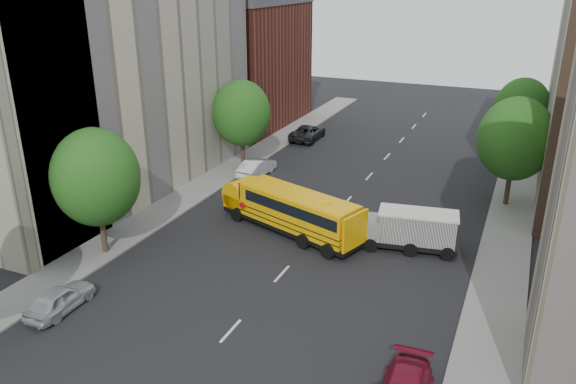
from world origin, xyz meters
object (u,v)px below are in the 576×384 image
Objects in this scene: street_tree_5 at (522,109)px; parked_car_1 at (257,167)px; street_tree_4 at (515,139)px; parked_car_2 at (308,132)px; parked_car_0 at (60,299)px; school_bus at (289,208)px; safari_truck at (410,229)px; street_tree_1 at (96,177)px; street_tree_2 at (242,113)px.

street_tree_5 is 1.66× the size of parked_car_1.
parked_car_2 is (-19.98, 10.38, -4.31)m from street_tree_4.
street_tree_5 is 1.90× the size of parked_car_0.
street_tree_4 is 12.01m from street_tree_5.
street_tree_4 is at bearing -131.40° from parked_car_0.
street_tree_5 is at bearing 79.36° from school_bus.
parked_car_2 is at bearing 117.16° from safari_truck.
street_tree_4 is 31.34m from parked_car_0.
parked_car_2 is at bearing -87.29° from parked_car_1.
street_tree_1 is 1.03× the size of street_tree_2.
street_tree_2 reaches higher than parked_car_1.
street_tree_5 is 20.43m from parked_car_2.
parked_car_2 is (-0.18, 12.08, 0.02)m from parked_car_1.
parked_car_1 is (-14.76, 8.25, -0.60)m from safari_truck.
street_tree_4 reaches higher than parked_car_1.
street_tree_5 reaches higher than safari_truck.
street_tree_5 is at bearing 90.00° from street_tree_4.
street_tree_2 is at bearing -86.49° from parked_car_0.
street_tree_1 is at bearing -163.76° from safari_truck.
street_tree_5 is at bearing 53.75° from street_tree_1.
safari_truck is at bearing 124.39° from parked_car_2.
parked_car_0 is (-14.76, -13.94, -0.67)m from safari_truck.
parked_car_2 is at bearing 152.55° from street_tree_4.
school_bus is at bearing -119.30° from parked_car_0.
parked_car_1 is (2.20, 16.30, -4.21)m from street_tree_1.
street_tree_4 is (22.00, 18.00, 0.12)m from street_tree_1.
street_tree_1 is 0.98× the size of street_tree_4.
safari_truck is at bearing -30.40° from street_tree_2.
parked_car_2 is (-7.10, 21.01, -0.91)m from school_bus.
parked_car_1 is at bearing -91.75° from parked_car_0.
street_tree_4 is 11.76m from safari_truck.
street_tree_5 is 1.21× the size of safari_truck.
school_bus is 11.33m from parked_car_1.
safari_truck is (-5.04, -9.95, -3.73)m from street_tree_4.
street_tree_5 is (22.00, 30.00, -0.25)m from street_tree_1.
street_tree_1 is at bearing -122.03° from school_bus.
street_tree_1 is at bearing -90.00° from street_tree_2.
street_tree_5 reaches higher than parked_car_0.
school_bus is 22.19m from parked_car_2.
street_tree_4 is at bearing 53.95° from safari_truck.
parked_car_0 is (-6.92, -13.26, -1.00)m from school_bus.
street_tree_5 is (22.00, 12.00, -0.12)m from street_tree_2.
street_tree_5 is at bearing -120.63° from parked_car_0.
school_bus is 1.96× the size of parked_car_2.
street_tree_2 is (0.00, 18.00, -0.12)m from street_tree_1.
street_tree_4 is 1.08× the size of street_tree_5.
parked_car_1 is (-19.80, -1.70, -4.33)m from street_tree_4.
safari_truck is at bearing -116.88° from street_tree_4.
street_tree_1 is 28.43m from street_tree_4.
parked_car_0 is (2.20, -23.89, -4.16)m from street_tree_2.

